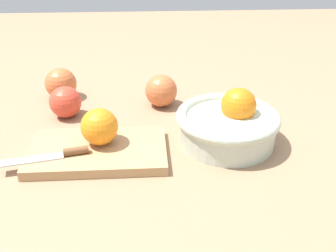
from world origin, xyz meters
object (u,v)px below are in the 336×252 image
Objects in this scene: bowl at (228,124)px; apple_front_center at (161,91)px; apple_front_right at (61,84)px; apple_front_right_2 at (65,102)px; orange_on_board at (99,127)px; cutting_board at (98,151)px; knife at (57,155)px.

apple_front_center is at bearing -54.60° from bowl.
apple_front_right and apple_front_center have the same top height.
apple_front_right_2 is 0.22m from apple_front_center.
apple_front_right is (0.12, -0.26, -0.02)m from orange_on_board.
apple_front_right is at bearing -13.56° from apple_front_center.
apple_front_right is (0.12, -0.27, 0.03)m from cutting_board.
bowl is 0.25m from orange_on_board.
orange_on_board is 0.45× the size of knife.
apple_front_center reaches higher than knife.
bowl is 0.79× the size of cutting_board.
apple_front_right_2 is at bearing -58.98° from orange_on_board.
apple_front_right_2 is at bearing -20.99° from bowl.
bowl is at bearing 159.01° from apple_front_right_2.
apple_front_center is at bearing -121.25° from cutting_board.
cutting_board is 3.35× the size of apple_front_center.
apple_front_right_2 is 0.94× the size of apple_front_center.
orange_on_board is at bearing 115.31° from apple_front_right.
knife is at bearing 99.10° from apple_front_right.
knife is 2.01× the size of apple_front_right.
cutting_board is 3.59× the size of apple_front_right_2.
orange_on_board is at bearing -107.03° from cutting_board.
knife is at bearing 11.71° from bowl.
orange_on_board is 0.91× the size of apple_front_right.
knife is at bearing 31.07° from orange_on_board.
bowl is 0.26m from cutting_board.
apple_front_right_2 is at bearing -62.49° from cutting_board.
orange_on_board is at bearing 5.18° from bowl.
apple_front_right_2 is (0.09, -0.15, -0.02)m from orange_on_board.
apple_front_right reaches higher than apple_front_right_2.
bowl is at bearing -168.29° from knife.
apple_front_right is (0.05, -0.30, 0.02)m from knife.
bowl is 2.63× the size of apple_front_right.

